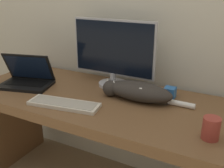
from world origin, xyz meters
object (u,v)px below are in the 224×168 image
at_px(monitor, 113,53).
at_px(coffee_mug, 211,128).
at_px(external_keyboard, 64,104).
at_px(cat, 137,91).
at_px(laptop, 27,79).

relative_size(monitor, coffee_mug, 5.58).
relative_size(external_keyboard, coffee_mug, 4.14).
height_order(monitor, external_keyboard, monitor).
bearing_deg(external_keyboard, cat, 29.75).
bearing_deg(external_keyboard, coffee_mug, -7.06).
bearing_deg(cat, monitor, 147.96).
height_order(monitor, laptop, monitor).
bearing_deg(coffee_mug, laptop, 174.56).
relative_size(monitor, external_keyboard, 1.35).
distance_m(laptop, cat, 0.76).
bearing_deg(laptop, external_keyboard, -34.13).
xyz_separation_m(monitor, external_keyboard, (-0.10, -0.42, -0.22)).
xyz_separation_m(cat, coffee_mug, (0.45, -0.24, -0.01)).
bearing_deg(laptop, monitor, 12.70).
bearing_deg(cat, laptop, -170.23).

